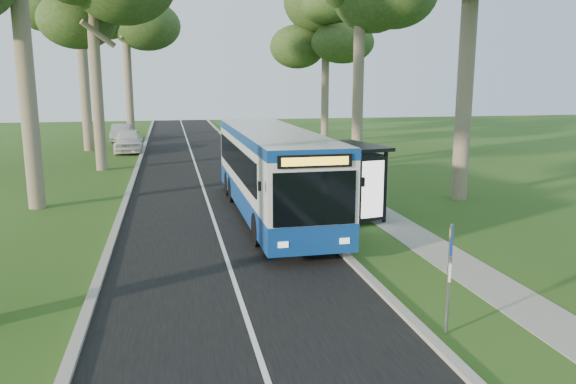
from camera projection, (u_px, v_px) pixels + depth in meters
name	position (u px, v px, depth m)	size (l,w,h in m)	color
ground	(336.00, 248.00, 17.76)	(120.00, 120.00, 0.00)	#284D18
road	(204.00, 192.00, 26.64)	(7.00, 100.00, 0.02)	black
kerb_east	(277.00, 188.00, 27.34)	(0.25, 100.00, 0.12)	#9E9B93
kerb_west	(128.00, 194.00, 25.92)	(0.25, 100.00, 0.12)	#9E9B93
centre_line	(204.00, 191.00, 26.64)	(0.12, 100.00, 0.01)	white
footpath	(336.00, 186.00, 27.96)	(1.50, 100.00, 0.02)	gray
bus	(272.00, 172.00, 21.56)	(2.75, 12.70, 3.36)	white
bus_stop_sign	(450.00, 266.00, 11.45)	(0.17, 0.32, 2.36)	gray
bus_shelter	(359.00, 167.00, 21.12)	(2.37, 3.55, 2.80)	black
litter_bin	(314.00, 191.00, 24.43)	(0.51, 0.51, 0.89)	black
car_white	(128.00, 140.00, 41.32)	(2.03, 5.05, 1.72)	white
car_silver	(121.00, 133.00, 48.62)	(1.56, 4.49, 1.48)	#A0A2A8
tree_east_d	(326.00, 24.00, 46.25)	(5.20, 5.20, 13.21)	#7A6B56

